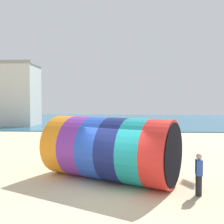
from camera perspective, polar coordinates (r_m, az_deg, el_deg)
ground_plane at (r=10.56m, az=-0.06°, el=-17.67°), size 120.00×120.00×0.00m
sea at (r=49.68m, az=2.63°, el=-1.81°), size 120.00×40.00×0.10m
giant_inflatable_tube at (r=11.71m, az=-0.46°, el=-8.33°), size 6.65×5.19×2.90m
kite_handler at (r=10.42m, az=19.23°, el=-13.29°), size 0.24×0.37×1.64m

